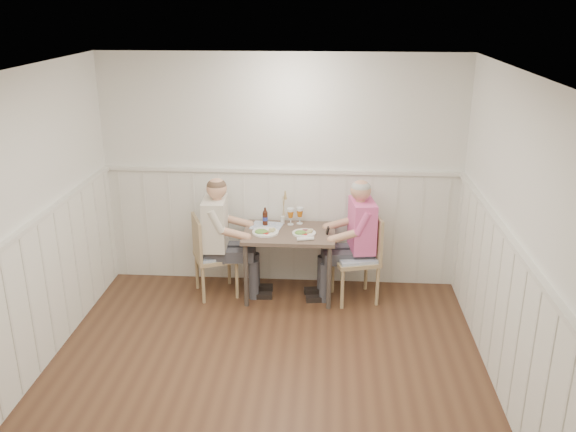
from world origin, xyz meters
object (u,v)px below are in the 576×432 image
at_px(beer_bottle, 265,218).
at_px(dining_table, 289,240).
at_px(chair_left, 210,253).
at_px(diner_cream, 220,246).
at_px(chair_right, 361,254).
at_px(man_in_pink, 357,248).
at_px(grass_vase, 283,208).

bearing_deg(beer_bottle, dining_table, -31.94).
height_order(chair_left, beer_bottle, beer_bottle).
relative_size(diner_cream, beer_bottle, 6.62).
bearing_deg(diner_cream, beer_bottle, 24.22).
distance_m(dining_table, diner_cream, 0.76).
relative_size(chair_right, diner_cream, 0.70).
distance_m(chair_left, diner_cream, 0.13).
xyz_separation_m(chair_left, diner_cream, (0.11, 0.01, 0.08)).
height_order(chair_right, man_in_pink, man_in_pink).
height_order(man_in_pink, grass_vase, man_in_pink).
height_order(dining_table, man_in_pink, man_in_pink).
relative_size(dining_table, chair_left, 1.07).
height_order(chair_right, diner_cream, diner_cream).
xyz_separation_m(man_in_pink, grass_vase, (-0.83, 0.24, 0.36)).
distance_m(man_in_pink, diner_cream, 1.49).
bearing_deg(chair_left, chair_right, 0.44).
bearing_deg(diner_cream, chair_right, 0.19).
bearing_deg(grass_vase, chair_left, -158.95).
bearing_deg(chair_right, beer_bottle, 168.83).
distance_m(chair_right, man_in_pink, 0.08).
xyz_separation_m(diner_cream, beer_bottle, (0.47, 0.21, 0.27)).
xyz_separation_m(dining_table, beer_bottle, (-0.28, 0.17, 0.19)).
relative_size(man_in_pink, beer_bottle, 6.59).
bearing_deg(dining_table, chair_left, -176.88).
bearing_deg(beer_bottle, grass_vase, 21.96).
bearing_deg(beer_bottle, man_in_pink, -9.03).
bearing_deg(chair_right, chair_left, -179.56).
xyz_separation_m(dining_table, chair_right, (0.78, -0.03, -0.13)).
xyz_separation_m(dining_table, chair_left, (-0.86, -0.05, -0.15)).
bearing_deg(man_in_pink, beer_bottle, 170.97).
bearing_deg(chair_left, beer_bottle, 20.75).
bearing_deg(chair_right, dining_table, 177.46).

